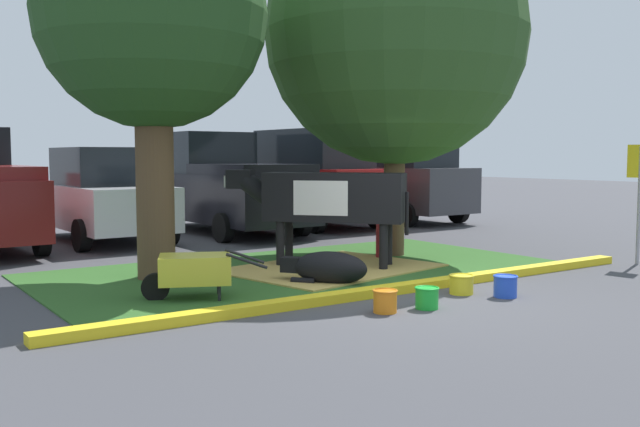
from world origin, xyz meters
TOP-DOWN VIEW (x-y plane):
  - ground_plane at (0.00, 0.00)m, footprint 80.00×80.00m
  - grass_island at (0.03, 2.44)m, footprint 8.29×4.34m
  - curb_yellow at (0.03, 0.12)m, footprint 9.49×0.24m
  - hay_bedding at (0.40, 2.20)m, footprint 3.60×2.97m
  - shade_tree_left at (-2.25, 2.99)m, footprint 3.38×3.38m
  - shade_tree_right at (2.31, 2.87)m, footprint 4.74×4.74m
  - cow_holstein at (0.55, 2.49)m, footprint 2.35×2.60m
  - calf_lying at (-0.37, 1.18)m, footprint 1.04×1.24m
  - person_handler at (1.85, 2.62)m, footprint 0.34×0.53m
  - wheelbarrow at (-2.43, 1.28)m, footprint 1.57×1.06m
  - parking_sign at (5.07, -0.28)m, footprint 0.12×0.44m
  - bucket_orange at (-0.87, -0.70)m, footprint 0.30×0.30m
  - bucket_green at (-0.32, -0.82)m, footprint 0.30×0.30m
  - bucket_yellow at (0.69, -0.41)m, footprint 0.34×0.34m
  - bucket_blue at (1.02, -0.89)m, footprint 0.32×0.32m
  - hatchback_white at (-1.43, 8.11)m, footprint 2.09×4.43m
  - pickup_truck_black at (1.56, 8.29)m, footprint 2.30×5.44m
  - suv_black at (4.17, 8.32)m, footprint 2.19×4.64m
  - suv_dark_grey at (6.94, 8.18)m, footprint 2.19×4.64m

SIDE VIEW (x-z plane):
  - ground_plane at x=0.00m, z-range 0.00..0.00m
  - grass_island at x=0.03m, z-range 0.00..0.02m
  - hay_bedding at x=0.40m, z-range 0.01..0.04m
  - curb_yellow at x=0.03m, z-range 0.00..0.12m
  - bucket_yellow at x=0.69m, z-range 0.01..0.27m
  - bucket_green at x=-0.32m, z-range 0.01..0.27m
  - bucket_orange at x=-0.87m, z-range 0.01..0.28m
  - bucket_blue at x=1.02m, z-range 0.01..0.29m
  - calf_lying at x=-0.37m, z-range 0.00..0.48m
  - wheelbarrow at x=-2.43m, z-range 0.07..0.70m
  - person_handler at x=1.85m, z-range 0.05..1.56m
  - hatchback_white at x=-1.43m, z-range -0.03..1.99m
  - pickup_truck_black at x=1.56m, z-range -0.10..2.32m
  - cow_holstein at x=0.55m, z-range 0.35..1.96m
  - suv_black at x=4.17m, z-range 0.01..2.53m
  - suv_dark_grey at x=6.94m, z-range 0.01..2.53m
  - parking_sign at x=5.07m, z-range 0.42..2.46m
  - shade_tree_left at x=-2.25m, z-range 1.06..6.68m
  - shade_tree_right at x=2.31m, z-range 0.83..7.25m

